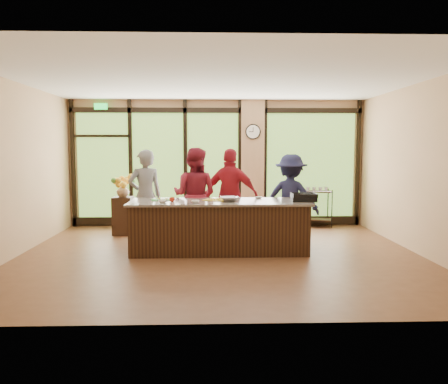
{
  "coord_description": "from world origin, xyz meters",
  "views": [
    {
      "loc": [
        -0.16,
        -7.46,
        1.85
      ],
      "look_at": [
        0.09,
        0.4,
        1.07
      ],
      "focal_mm": 35.0,
      "sensor_mm": 36.0,
      "label": 1
    }
  ],
  "objects": [
    {
      "name": "flower_vase",
      "position": [
        -2.04,
        1.92,
        0.96
      ],
      "size": [
        0.34,
        0.34,
        0.29
      ],
      "primitive_type": "imported",
      "rotation": [
        0.0,
        0.0,
        0.27
      ],
      "color": "#937350",
      "rests_on": "flower_stand"
    },
    {
      "name": "roasting_pan",
      "position": [
        1.5,
        0.18,
        0.96
      ],
      "size": [
        0.45,
        0.36,
        0.08
      ],
      "primitive_type": "cube",
      "rotation": [
        0.0,
        0.0,
        -0.05
      ],
      "color": "black",
      "rests_on": "countertop"
    },
    {
      "name": "ceiling",
      "position": [
        0.0,
        0.0,
        3.0
      ],
      "size": [
        7.0,
        7.0,
        0.0
      ],
      "primitive_type": "plane",
      "rotation": [
        3.14,
        0.0,
        0.0
      ],
      "color": "silver",
      "rests_on": "back_wall"
    },
    {
      "name": "window_wall",
      "position": [
        0.16,
        2.95,
        1.39
      ],
      "size": [
        6.9,
        0.12,
        3.0
      ],
      "color": "tan",
      "rests_on": "floor"
    },
    {
      "name": "cook_right",
      "position": [
        1.45,
        1.16,
        0.87
      ],
      "size": [
        1.29,
        1.04,
        1.74
      ],
      "primitive_type": "imported",
      "rotation": [
        0.0,
        0.0,
        2.74
      ],
      "color": "#181935",
      "rests_on": "floor"
    },
    {
      "name": "cook_left",
      "position": [
        -1.45,
        1.17,
        0.92
      ],
      "size": [
        0.79,
        0.65,
        1.84
      ],
      "primitive_type": "imported",
      "rotation": [
        0.0,
        0.0,
        3.52
      ],
      "color": "slate",
      "rests_on": "floor"
    },
    {
      "name": "bar_cart",
      "position": [
        2.37,
        2.75,
        0.57
      ],
      "size": [
        0.79,
        0.62,
        0.95
      ],
      "rotation": [
        0.0,
        0.0,
        -0.37
      ],
      "color": "black",
      "rests_on": "floor"
    },
    {
      "name": "mixing_bowl",
      "position": [
        0.18,
        0.21,
        0.96
      ],
      "size": [
        0.41,
        0.41,
        0.08
      ],
      "primitive_type": "imported",
      "rotation": [
        0.0,
        0.0,
        0.23
      ],
      "color": "silver",
      "rests_on": "countertop"
    },
    {
      "name": "floor",
      "position": [
        0.0,
        0.0,
        0.0
      ],
      "size": [
        7.0,
        7.0,
        0.0
      ],
      "primitive_type": "plane",
      "color": "#56331E",
      "rests_on": "ground"
    },
    {
      "name": "prep_bowl_near",
      "position": [
        -0.99,
        0.05,
        0.94
      ],
      "size": [
        0.18,
        0.18,
        0.05
      ],
      "primitive_type": "imported",
      "rotation": [
        0.0,
        0.0,
        -0.16
      ],
      "color": "white",
      "rests_on": "countertop"
    },
    {
      "name": "cook_midright",
      "position": [
        0.25,
        1.07,
        0.93
      ],
      "size": [
        1.18,
        0.78,
        1.86
      ],
      "primitive_type": "imported",
      "rotation": [
        0.0,
        0.0,
        2.82
      ],
      "color": "maroon",
      "rests_on": "floor"
    },
    {
      "name": "island_base",
      "position": [
        0.0,
        0.3,
        0.44
      ],
      "size": [
        3.1,
        1.0,
        0.88
      ],
      "primitive_type": "cube",
      "color": "black",
      "rests_on": "floor"
    },
    {
      "name": "left_wall",
      "position": [
        -3.5,
        0.0,
        1.5
      ],
      "size": [
        0.0,
        6.0,
        6.0
      ],
      "primitive_type": "plane",
      "rotation": [
        1.57,
        0.0,
        1.57
      ],
      "color": "tan",
      "rests_on": "floor"
    },
    {
      "name": "wall_clock",
      "position": [
        0.85,
        2.87,
        2.25
      ],
      "size": [
        0.36,
        0.04,
        0.36
      ],
      "color": "black",
      "rests_on": "window_wall"
    },
    {
      "name": "countertop",
      "position": [
        0.0,
        0.3,
        0.9
      ],
      "size": [
        3.2,
        1.1,
        0.04
      ],
      "primitive_type": "cube",
      "color": "gray",
      "rests_on": "island_base"
    },
    {
      "name": "right_wall",
      "position": [
        3.5,
        0.0,
        1.5
      ],
      "size": [
        0.0,
        6.0,
        6.0
      ],
      "primitive_type": "plane",
      "rotation": [
        1.57,
        0.0,
        -1.57
      ],
      "color": "tan",
      "rests_on": "floor"
    },
    {
      "name": "cutting_board_right",
      "position": [
        0.15,
        0.57,
        0.93
      ],
      "size": [
        0.41,
        0.32,
        0.01
      ],
      "primitive_type": "cube",
      "rotation": [
        0.0,
        0.0,
        0.1
      ],
      "color": "gold",
      "rests_on": "countertop"
    },
    {
      "name": "prep_bowl_far",
      "position": [
        0.75,
        0.67,
        0.94
      ],
      "size": [
        0.17,
        0.17,
        0.03
      ],
      "primitive_type": "imported",
      "rotation": [
        0.0,
        0.0,
        0.38
      ],
      "color": "white",
      "rests_on": "countertop"
    },
    {
      "name": "flower_stand",
      "position": [
        -2.04,
        1.92,
        0.41
      ],
      "size": [
        0.43,
        0.43,
        0.82
      ],
      "primitive_type": "cube",
      "rotation": [
        0.0,
        0.0,
        -0.05
      ],
      "color": "black",
      "rests_on": "floor"
    },
    {
      "name": "cook_midleft",
      "position": [
        -0.47,
        1.05,
        0.94
      ],
      "size": [
        1.09,
        0.96,
        1.87
      ],
      "primitive_type": "imported",
      "rotation": [
        0.0,
        0.0,
        2.82
      ],
      "color": "maroon",
      "rests_on": "floor"
    },
    {
      "name": "cutting_board_left",
      "position": [
        -1.03,
        0.47,
        0.93
      ],
      "size": [
        0.44,
        0.36,
        0.01
      ],
      "primitive_type": "cube",
      "rotation": [
        0.0,
        0.0,
        0.13
      ],
      "color": "green",
      "rests_on": "countertop"
    },
    {
      "name": "back_wall",
      "position": [
        0.0,
        3.0,
        1.5
      ],
      "size": [
        7.0,
        0.0,
        7.0
      ],
      "primitive_type": "plane",
      "rotation": [
        1.57,
        0.0,
        0.0
      ],
      "color": "tan",
      "rests_on": "floor"
    },
    {
      "name": "prep_bowl_mid",
      "position": [
        -0.42,
        0.03,
        0.94
      ],
      "size": [
        0.15,
        0.15,
        0.04
      ],
      "primitive_type": "imported",
      "rotation": [
        0.0,
        0.0,
        0.07
      ],
      "color": "white",
      "rests_on": "countertop"
    },
    {
      "name": "cutting_board_center",
      "position": [
        -0.06,
        0.41,
        0.93
      ],
      "size": [
        0.49,
        0.43,
        0.01
      ],
      "primitive_type": "cube",
      "rotation": [
        0.0,
        0.0,
        -0.38
      ],
      "color": "gold",
      "rests_on": "countertop"
    },
    {
      "name": "red_ramekin",
      "position": [
        -0.83,
        0.2,
        0.96
      ],
      "size": [
        0.13,
        0.13,
        0.08
      ],
      "primitive_type": "imported",
      "rotation": [
        0.0,
        0.0,
        -0.42
      ],
      "color": "red",
      "rests_on": "countertop"
    }
  ]
}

